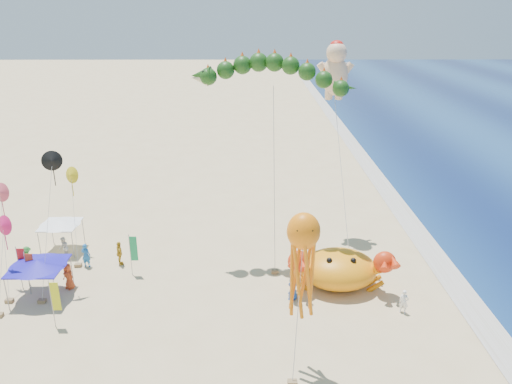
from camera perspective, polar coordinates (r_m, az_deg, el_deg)
ground at (r=34.96m, az=3.37°, el=-11.19°), size 320.00×320.00×0.00m
foam_strip at (r=37.68m, az=22.21°, el=-10.31°), size 320.00×320.00×0.00m
crab_inflatable at (r=35.23m, az=9.45°, el=-8.58°), size 7.20×4.52×3.15m
dragon_kite at (r=34.92m, az=1.73°, el=12.89°), size 11.20×4.51×14.96m
cherub_kite at (r=40.87m, az=9.08°, el=13.70°), size 2.09×9.41×15.89m
octopus_kite at (r=25.16m, az=5.35°, el=-7.39°), size 1.66×2.46×8.96m
canopy_blue at (r=36.13m, az=-23.69°, el=-7.49°), size 3.69×3.69×2.71m
canopy_white at (r=42.08m, az=-21.51°, el=-3.24°), size 3.09×3.09×2.71m
feather_flags at (r=35.88m, az=-21.37°, el=-8.12°), size 7.73×6.31×3.20m
beachgoers at (r=36.82m, az=-17.50°, el=-8.84°), size 26.94×12.02×1.88m
small_kites at (r=36.86m, az=-24.07°, el=-0.73°), size 5.34×10.68×9.67m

